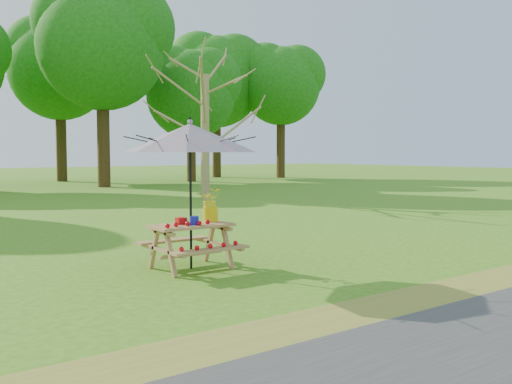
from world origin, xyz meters
TOP-DOWN VIEW (x-y plane):
  - bare_tree at (10.49, 11.03)m, footprint 7.32×7.32m
  - picnic_table at (3.79, 0.50)m, footprint 1.20×1.32m
  - patio_umbrella at (3.79, 0.50)m, footprint 2.33×2.33m
  - produce_bins at (3.73, 0.51)m, footprint 0.25×0.38m
  - tomatoes_row at (3.64, 0.32)m, footprint 0.77×0.13m
  - flower_bucket at (4.21, 0.61)m, footprint 0.39×0.37m

SIDE VIEW (x-z plane):
  - picnic_table at x=3.79m, z-range -0.01..0.66m
  - tomatoes_row at x=3.64m, z-range 0.67..0.74m
  - produce_bins at x=3.73m, z-range 0.66..0.79m
  - flower_bucket at x=4.21m, z-range 0.69..1.20m
  - patio_umbrella at x=3.79m, z-range 0.82..3.07m
  - bare_tree at x=10.49m, z-range 1.13..11.71m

